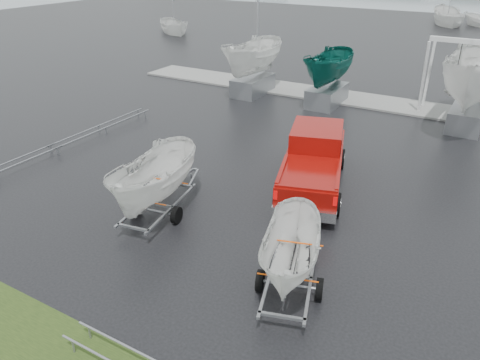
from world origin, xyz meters
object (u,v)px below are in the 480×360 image
pickup_truck (314,158)px  trailer_parked (152,140)px  trailer_hitched (294,212)px  boat_hoist (458,66)px

pickup_truck → trailer_parked: trailer_parked is taller
trailer_parked → trailer_hitched: bearing=-22.5°
trailer_parked → pickup_truck: bearing=44.6°
pickup_truck → trailer_hitched: 6.78m
boat_hoist → trailer_hitched: bearing=-94.4°
pickup_truck → trailer_hitched: (1.95, -6.35, 1.36)m
trailer_hitched → boat_hoist: (1.39, 18.20, 0.23)m
trailer_hitched → boat_hoist: size_ratio=1.09×
trailer_hitched → boat_hoist: 18.25m
trailer_parked → boat_hoist: (6.99, 16.93, -0.17)m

